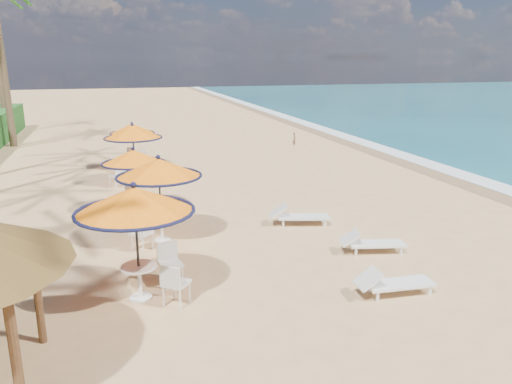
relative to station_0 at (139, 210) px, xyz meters
The scene contains 12 objects.
ground 5.72m from the station_0, ahead, with size 160.00×160.00×0.00m, color tan.
foam_strip 17.92m from the station_0, 34.63° to the left, with size 1.20×140.00×0.04m, color white.
wetsand_band 17.19m from the station_0, 36.35° to the left, with size 1.40×140.00×0.02m, color olive.
station_0 is the anchor object (origin of this frame).
station_1 3.58m from the station_0, 78.88° to the left, with size 2.43×2.43×2.53m.
station_2 6.66m from the station_0, 88.21° to the left, with size 2.15×2.15×2.25m.
station_3 10.83m from the station_0, 88.11° to the left, with size 2.42×2.42×2.53m.
station_4 14.05m from the station_0, 87.62° to the left, with size 2.11×2.17×2.20m.
lounger_near 5.77m from the station_0, 14.92° to the right, with size 1.82×0.67×0.64m.
lounger_mid 6.41m from the station_0, ahead, with size 1.83×0.94×0.63m.
lounger_far 6.49m from the station_0, 36.49° to the left, with size 1.95×1.08×0.67m.
person 20.39m from the station_0, 60.02° to the left, with size 0.31×0.21×0.86m, color brown.
Camera 1 is at (-5.81, -10.46, 5.15)m, focal length 35.00 mm.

